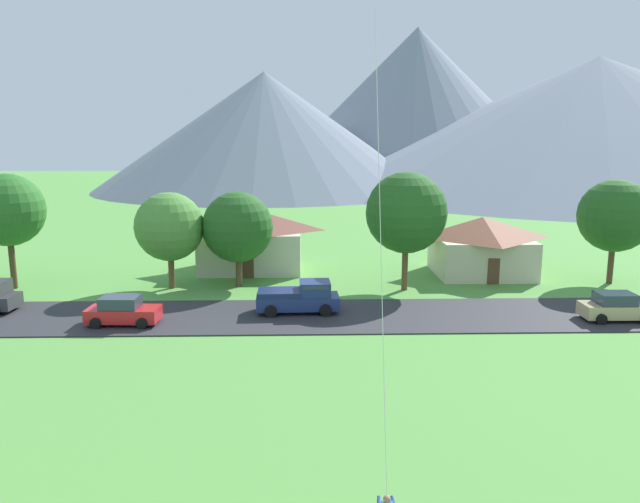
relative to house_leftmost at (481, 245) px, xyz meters
name	(u,v)px	position (x,y,z in m)	size (l,w,h in m)	color
road_strip	(283,316)	(-15.71, -11.50, -2.40)	(160.00, 7.38, 0.08)	#2D2D33
mountain_central_ridge	(416,106)	(13.69, 106.62, 16.37)	(76.56, 76.56, 37.62)	gray
mountain_east_ridge	(594,122)	(51.33, 89.98, 11.95)	(134.97, 134.97, 28.78)	slate
mountain_far_west_ridge	(265,131)	(-22.68, 83.15, 9.83)	(71.87, 71.87, 24.54)	slate
house_leftmost	(481,245)	(0.00, 0.00, 0.00)	(7.93, 7.37, 4.71)	beige
house_left_center	(251,238)	(-18.84, 2.18, 0.24)	(8.93, 6.68, 5.18)	beige
tree_left_of_center	(406,213)	(-7.05, -4.97, 3.25)	(5.85, 5.85, 8.62)	brown
tree_center	(169,227)	(-24.20, -3.98, 2.16)	(5.03, 5.03, 7.12)	brown
tree_right_of_center	(238,227)	(-19.28, -3.62, 2.05)	(5.24, 5.24, 7.12)	#4C3823
tree_near_right	(7,210)	(-35.84, -3.78, 3.39)	(5.26, 5.26, 8.48)	#4C3823
tree_far_right	(615,216)	(9.01, -3.34, 2.76)	(5.46, 5.46, 7.94)	#4C3823
parked_car_red_west_end	(123,311)	(-25.17, -12.99, -1.57)	(4.27, 2.22, 1.68)	red
parked_car_tan_mid_west	(616,307)	(4.57, -12.90, -1.57)	(4.21, 2.10, 1.68)	tan
pickup_truck_navy_east_side	(300,297)	(-14.66, -10.77, -1.38)	(5.27, 2.48, 1.99)	navy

